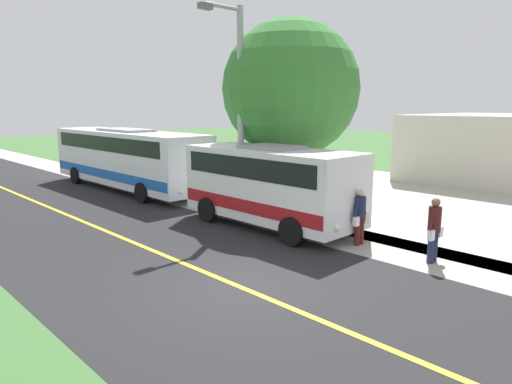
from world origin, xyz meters
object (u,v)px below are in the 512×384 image
object	(u,v)px
shuttle_bus_front	(271,182)
tree_curbside	(290,89)
pedestrian_waiting	(360,215)
transit_bus_rear	(127,156)
pedestrian_with_bags	(434,228)
street_light_pole	(238,103)

from	to	relation	value
shuttle_bus_front	tree_curbside	world-z (taller)	tree_curbside
shuttle_bus_front	pedestrian_waiting	size ratio (longest dim) A/B	3.86
transit_bus_rear	pedestrian_with_bags	bearing A→B (deg)	91.31
transit_bus_rear	tree_curbside	bearing A→B (deg)	108.71
transit_bus_rear	pedestrian_waiting	size ratio (longest dim) A/B	6.51
tree_curbside	pedestrian_waiting	bearing A→B (deg)	63.66
pedestrian_with_bags	tree_curbside	xyz separation A→B (m)	(-2.49, -7.41, 3.88)
tree_curbside	transit_bus_rear	bearing A→B (deg)	-71.29
shuttle_bus_front	pedestrian_with_bags	xyz separation A→B (m)	(-0.40, 5.70, -0.60)
transit_bus_rear	pedestrian_with_bags	xyz separation A→B (m)	(-0.36, 15.82, -0.71)
shuttle_bus_front	tree_curbside	bearing A→B (deg)	-149.41
pedestrian_waiting	transit_bus_rear	bearing A→B (deg)	-88.67
pedestrian_with_bags	tree_curbside	world-z (taller)	tree_curbside
pedestrian_with_bags	pedestrian_waiting	xyz separation A→B (m)	(0.05, -2.29, -0.04)
street_light_pole	pedestrian_with_bags	bearing A→B (deg)	90.29
pedestrian_waiting	street_light_pole	xyz separation A→B (m)	(-0.01, -5.49, 3.36)
transit_bus_rear	tree_curbside	world-z (taller)	tree_curbside
pedestrian_with_bags	pedestrian_waiting	world-z (taller)	pedestrian_with_bags
shuttle_bus_front	street_light_pole	size ratio (longest dim) A/B	0.86
street_light_pole	transit_bus_rear	bearing A→B (deg)	-87.71
transit_bus_rear	pedestrian_with_bags	distance (m)	15.84
shuttle_bus_front	pedestrian_with_bags	distance (m)	5.75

